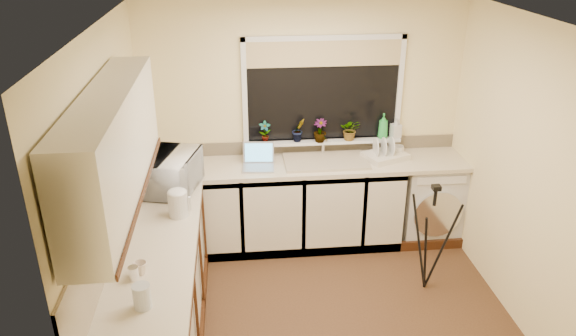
{
  "coord_description": "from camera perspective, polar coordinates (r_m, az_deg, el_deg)",
  "views": [
    {
      "loc": [
        -0.68,
        -3.71,
        3.08
      ],
      "look_at": [
        -0.24,
        0.55,
        1.15
      ],
      "focal_mm": 34.21,
      "sensor_mm": 36.0,
      "label": 1
    }
  ],
  "objects": [
    {
      "name": "plant_d",
      "position": [
        5.59,
        6.5,
        3.99
      ],
      "size": [
        0.23,
        0.21,
        0.22
      ],
      "primitive_type": "imported",
      "rotation": [
        0.0,
        0.0,
        -0.17
      ],
      "color": "#999999",
      "rests_on": "windowsill"
    },
    {
      "name": "steel_jar",
      "position": [
        3.85,
        -15.75,
        -10.48
      ],
      "size": [
        0.07,
        0.07,
        0.1
      ],
      "primitive_type": "cylinder",
      "color": "white",
      "rests_on": "worktop_left"
    },
    {
      "name": "base_cabinet_back",
      "position": [
        5.59,
        -1.52,
        -4.04
      ],
      "size": [
        2.55,
        0.6,
        0.86
      ],
      "primitive_type": "cube",
      "color": "silver",
      "rests_on": "floor"
    },
    {
      "name": "wall_right",
      "position": [
        4.73,
        23.51,
        -0.97
      ],
      "size": [
        0.0,
        3.0,
        3.0
      ],
      "primitive_type": "plane",
      "rotation": [
        1.57,
        0.0,
        -1.57
      ],
      "color": "#FFE9AA",
      "rests_on": "ground"
    },
    {
      "name": "splashback_back",
      "position": [
        5.65,
        1.48,
        2.32
      ],
      "size": [
        3.2,
        0.02,
        0.14
      ],
      "primitive_type": "cube",
      "color": "beige",
      "rests_on": "wall_back"
    },
    {
      "name": "cup_back",
      "position": [
        5.68,
        11.31,
        1.77
      ],
      "size": [
        0.15,
        0.15,
        0.1
      ],
      "primitive_type": "imported",
      "rotation": [
        0.0,
        0.0,
        0.17
      ],
      "color": "beige",
      "rests_on": "worktop_back"
    },
    {
      "name": "plant_b",
      "position": [
        5.52,
        1.1,
        3.97
      ],
      "size": [
        0.16,
        0.15,
        0.24
      ],
      "primitive_type": "imported",
      "rotation": [
        0.0,
        0.0,
        0.41
      ],
      "color": "#999999",
      "rests_on": "windowsill"
    },
    {
      "name": "tripod",
      "position": [
        5.05,
        14.55,
        -7.09
      ],
      "size": [
        0.53,
        0.53,
        1.04
      ],
      "primitive_type": null,
      "rotation": [
        0.0,
        0.0,
        -0.06
      ],
      "color": "black",
      "rests_on": "floor"
    },
    {
      "name": "plant_c",
      "position": [
        5.52,
        3.34,
        3.91
      ],
      "size": [
        0.16,
        0.16,
        0.23
      ],
      "primitive_type": "imported",
      "rotation": [
        0.0,
        0.0,
        -0.31
      ],
      "color": "#999999",
      "rests_on": "windowsill"
    },
    {
      "name": "window_blind",
      "position": [
        5.37,
        3.79,
        11.78
      ],
      "size": [
        1.5,
        0.02,
        0.25
      ],
      "primitive_type": "cube",
      "color": "tan",
      "rests_on": "wall_back"
    },
    {
      "name": "washing_machine",
      "position": [
        5.95,
        14.33,
        -3.1
      ],
      "size": [
        0.61,
        0.59,
        0.85
      ],
      "primitive_type": "cube",
      "rotation": [
        0.0,
        0.0,
        0.01
      ],
      "color": "silver",
      "rests_on": "floor"
    },
    {
      "name": "laptop",
      "position": [
        5.33,
        -3.1,
        0.77
      ],
      "size": [
        0.33,
        0.29,
        0.23
      ],
      "rotation": [
        0.0,
        0.0,
        -0.09
      ],
      "color": "#9999A1",
      "rests_on": "worktop_back"
    },
    {
      "name": "cup_left",
      "position": [
        3.89,
        -15.1,
        -10.02
      ],
      "size": [
        0.13,
        0.13,
        0.09
      ],
      "primitive_type": "imported",
      "rotation": [
        0.0,
        0.0,
        0.4
      ],
      "color": "beige",
      "rests_on": "worktop_left"
    },
    {
      "name": "wall_back",
      "position": [
        5.58,
        1.5,
        4.8
      ],
      "size": [
        3.2,
        0.0,
        3.2
      ],
      "primitive_type": "plane",
      "rotation": [
        1.57,
        0.0,
        0.0
      ],
      "color": "#FFE9AA",
      "rests_on": "ground"
    },
    {
      "name": "worktop_back",
      "position": [
        5.43,
        1.85,
        0.31
      ],
      "size": [
        3.2,
        0.6,
        0.04
      ],
      "primitive_type": "cube",
      "color": "beige",
      "rests_on": "base_cabinet_back"
    },
    {
      "name": "ceiling",
      "position": [
        3.83,
        4.59,
        14.69
      ],
      "size": [
        3.2,
        3.2,
        0.0
      ],
      "primitive_type": "plane",
      "rotation": [
        3.14,
        0.0,
        0.0
      ],
      "color": "white",
      "rests_on": "ground"
    },
    {
      "name": "microwave",
      "position": [
        4.94,
        -11.97,
        -0.42
      ],
      "size": [
        0.54,
        0.67,
        0.33
      ],
      "primitive_type": "imported",
      "rotation": [
        0.0,
        0.0,
        1.31
      ],
      "color": "white",
      "rests_on": "worktop_left"
    },
    {
      "name": "wall_left",
      "position": [
        4.25,
        -17.75,
        -2.86
      ],
      "size": [
        0.0,
        3.0,
        3.0
      ],
      "primitive_type": "plane",
      "rotation": [
        1.57,
        0.0,
        1.57
      ],
      "color": "#FFE9AA",
      "rests_on": "ground"
    },
    {
      "name": "dish_rack",
      "position": [
        5.59,
        10.05,
        1.23
      ],
      "size": [
        0.49,
        0.43,
        0.06
      ],
      "primitive_type": "cube",
      "rotation": [
        0.0,
        0.0,
        0.38
      ],
      "color": "beige",
      "rests_on": "worktop_back"
    },
    {
      "name": "soap_bottle_clear",
      "position": [
        5.73,
        11.14,
        4.12
      ],
      "size": [
        0.11,
        0.12,
        0.21
      ],
      "primitive_type": "imported",
      "rotation": [
        0.0,
        0.0,
        0.23
      ],
      "color": "#999999",
      "rests_on": "windowsill"
    },
    {
      "name": "kettle",
      "position": [
        4.51,
        -11.36,
        -3.7
      ],
      "size": [
        0.16,
        0.16,
        0.21
      ],
      "primitive_type": "cylinder",
      "color": "silver",
      "rests_on": "worktop_left"
    },
    {
      "name": "soap_bottle_green",
      "position": [
        5.68,
        9.87,
        4.32
      ],
      "size": [
        0.12,
        0.12,
        0.26
      ],
      "primitive_type": "imported",
      "rotation": [
        0.0,
        0.0,
        -0.22
      ],
      "color": "green",
      "rests_on": "windowsill"
    },
    {
      "name": "floor",
      "position": [
        4.87,
        3.61,
        -15.03
      ],
      "size": [
        3.2,
        3.2,
        0.0
      ],
      "primitive_type": "plane",
      "color": "brown",
      "rests_on": "ground"
    },
    {
      "name": "wall_front",
      "position": [
        2.97,
        8.99,
        -14.82
      ],
      "size": [
        3.2,
        0.0,
        3.2
      ],
      "primitive_type": "plane",
      "rotation": [
        -1.57,
        0.0,
        0.0
      ],
      "color": "#FFE9AA",
      "rests_on": "ground"
    },
    {
      "name": "faucet",
      "position": [
        5.56,
        3.67,
        2.46
      ],
      "size": [
        0.03,
        0.03,
        0.24
      ],
      "primitive_type": "cylinder",
      "color": "silver",
      "rests_on": "worktop_back"
    },
    {
      "name": "base_cabinet_left",
      "position": [
        4.37,
        -13.18,
        -13.88
      ],
      "size": [
        0.54,
        2.4,
        0.86
      ],
      "primitive_type": "cube",
      "color": "silver",
      "rests_on": "floor"
    },
    {
      "name": "splashback_left",
      "position": [
        4.04,
        -18.18,
        -6.05
      ],
      "size": [
        0.02,
        2.4,
        0.45
      ],
      "primitive_type": "cube",
      "color": "beige",
      "rests_on": "wall_left"
    },
    {
      "name": "worktop_left",
      "position": [
        4.11,
        -13.77,
        -8.92
      ],
      "size": [
        0.6,
        2.4,
        0.04
      ],
      "primitive_type": "cube",
      "color": "beige",
      "rests_on": "base_cabinet_left"
    },
    {
      "name": "upper_cabinet",
      "position": [
        3.59,
        -17.71,
        2.15
      ],
      "size": [
        0.28,
        1.9,
        0.7
      ],
      "primitive_type": "cube",
      "color": "silver",
      "rests_on": "wall_left"
    },
    {
      "name": "plant_a",
      "position": [
        5.49,
        -2.42,
        3.77
      ],
      "size": [
        0.12,
        0.08,
        0.22
      ],
      "primitive_type": "imported",
      "rotation": [
        0.0,
        0.0,
        -0.0
      ],
      "color": "#999999",
      "rests_on": "windowsill"
    },
    {
      "name": "window_glass",
      "position": [
        5.49,
        3.64,
        8.01
      ],
      "size": [
        1.5,
        0.02,
        1.0
      ],
      "primitive_type": "cube",
      "color": "black",
      "rests_on": "wall_back"
    },
    {
      "name": "windowsill",
      "position": [
        5.6,
        3.6,
        2.79
      ],
      "size": [
        1.6,
        0.14,
        0.03
      ],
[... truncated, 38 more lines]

